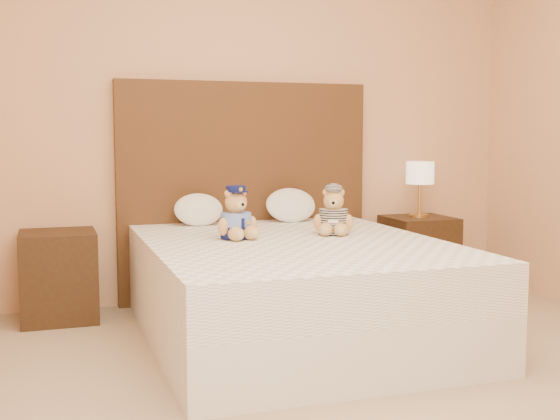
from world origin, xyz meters
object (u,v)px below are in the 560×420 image
object	(u,v)px
teddy_police	(236,213)
pillow_left	(199,208)
lamp	(420,176)
teddy_prisoner	(333,211)
nightstand_left	(59,276)
bed	(293,289)
nightstand_right	(418,254)
pillow_right	(291,203)

from	to	relation	value
teddy_police	pillow_left	world-z (taller)	teddy_police
lamp	teddy_prisoner	xyz separation A→B (m)	(-0.94, -0.64, -0.16)
nightstand_left	teddy_prisoner	size ratio (longest dim) A/B	1.97
teddy_police	teddy_prisoner	world-z (taller)	teddy_police
bed	nightstand_right	xyz separation A→B (m)	(1.25, 0.80, -0.00)
nightstand_left	teddy_police	xyz separation A→B (m)	(0.96, -0.63, 0.42)
nightstand_right	pillow_left	world-z (taller)	pillow_left
nightstand_left	teddy_prisoner	distance (m)	1.73
bed	nightstand_left	size ratio (longest dim) A/B	3.64
teddy_prisoner	nightstand_right	bearing A→B (deg)	58.03
nightstand_left	teddy_prisoner	world-z (taller)	teddy_prisoner
bed	pillow_left	size ratio (longest dim) A/B	6.19
nightstand_right	nightstand_left	bearing A→B (deg)	180.00
teddy_police	teddy_prisoner	size ratio (longest dim) A/B	1.07
bed	pillow_left	distance (m)	0.99
nightstand_left	pillow_left	world-z (taller)	pillow_left
bed	lamp	bearing A→B (deg)	32.62
teddy_police	pillow_right	distance (m)	0.87
lamp	teddy_police	world-z (taller)	lamp
nightstand_left	nightstand_right	bearing A→B (deg)	0.00
nightstand_left	pillow_left	xyz separation A→B (m)	(0.89, 0.03, 0.39)
bed	nightstand_right	distance (m)	1.48
lamp	pillow_left	world-z (taller)	lamp
teddy_police	teddy_prisoner	distance (m)	0.60
teddy_police	pillow_right	xyz separation A→B (m)	(0.56, 0.66, -0.02)
bed	nightstand_right	bearing A→B (deg)	32.62
nightstand_right	teddy_prisoner	world-z (taller)	teddy_prisoner
lamp	nightstand_left	bearing A→B (deg)	180.00
nightstand_left	teddy_prisoner	bearing A→B (deg)	-22.37
bed	teddy_prisoner	distance (m)	0.54
bed	nightstand_left	world-z (taller)	same
bed	pillow_right	distance (m)	0.96
nightstand_left	lamp	xyz separation A→B (m)	(2.50, 0.00, 0.57)
teddy_police	pillow_right	size ratio (longest dim) A/B	0.84
nightstand_left	lamp	bearing A→B (deg)	0.00
bed	lamp	size ratio (longest dim) A/B	5.00
pillow_left	nightstand_right	bearing A→B (deg)	-1.06
bed	pillow_left	bearing A→B (deg)	113.71
lamp	teddy_prisoner	distance (m)	1.15
lamp	teddy_prisoner	world-z (taller)	lamp
lamp	pillow_right	bearing A→B (deg)	178.24
lamp	pillow_left	xyz separation A→B (m)	(-1.61, 0.03, -0.18)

